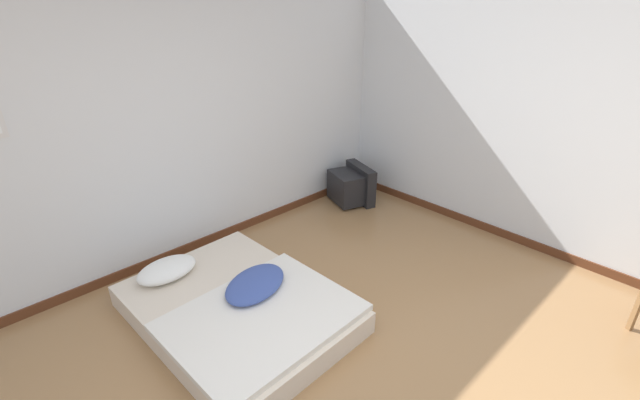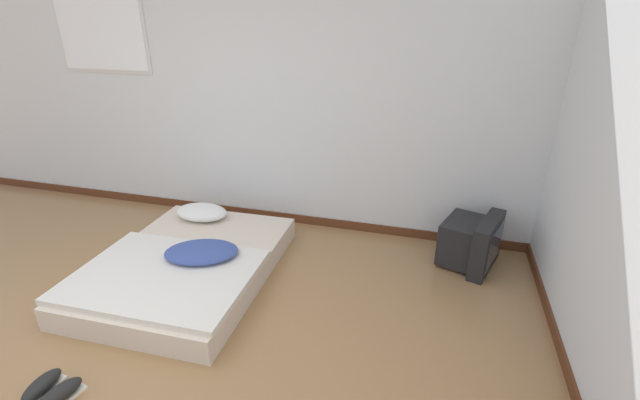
{
  "view_description": "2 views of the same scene",
  "coord_description": "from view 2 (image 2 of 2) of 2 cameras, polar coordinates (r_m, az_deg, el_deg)",
  "views": [
    {
      "loc": [
        -1.4,
        -1.15,
        2.4
      ],
      "look_at": [
        1.19,
        1.56,
        0.61
      ],
      "focal_mm": 24.0,
      "sensor_mm": 36.0,
      "label": 1
    },
    {
      "loc": [
        1.95,
        -1.38,
        2.07
      ],
      "look_at": [
        1.07,
        1.72,
        0.66
      ],
      "focal_mm": 24.0,
      "sensor_mm": 36.0,
      "label": 2
    }
  ],
  "objects": [
    {
      "name": "ground_plane",
      "position": [
        3.16,
        -30.59,
        -21.37
      ],
      "size": [
        20.0,
        20.0,
        0.0
      ],
      "primitive_type": "plane",
      "color": "#997047"
    },
    {
      "name": "wall_back",
      "position": [
        4.48,
        -10.76,
        13.23
      ],
      "size": [
        8.17,
        0.08,
        2.6
      ],
      "color": "silver",
      "rests_on": "ground_plane"
    },
    {
      "name": "sneaker_pair",
      "position": [
        3.15,
        -32.22,
        -20.66
      ],
      "size": [
        0.29,
        0.29,
        0.1
      ],
      "color": "silver",
      "rests_on": "ground_plane"
    },
    {
      "name": "mattress_bed",
      "position": [
        3.83,
        -17.27,
        -8.09
      ],
      "size": [
        1.39,
        1.84,
        0.34
      ],
      "color": "beige",
      "rests_on": "ground_plane"
    },
    {
      "name": "crt_tv",
      "position": [
        4.01,
        19.56,
        -5.26
      ],
      "size": [
        0.57,
        0.63,
        0.47
      ],
      "color": "black",
      "rests_on": "ground_plane"
    }
  ]
}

